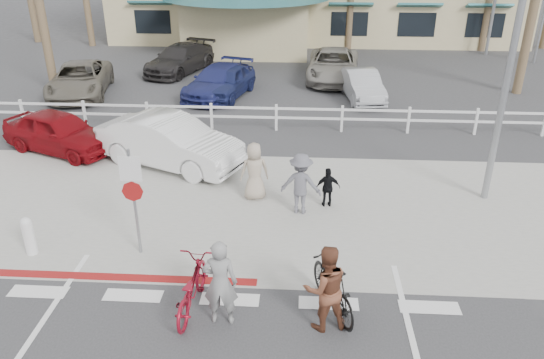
# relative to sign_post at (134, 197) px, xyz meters

# --- Properties ---
(ground) EXTENTS (140.00, 140.00, 0.00)m
(ground) POSITION_rel_sign_post_xyz_m (2.30, -2.20, -1.45)
(ground) COLOR #333335
(sidewalk_plaza) EXTENTS (22.00, 7.00, 0.01)m
(sidewalk_plaza) POSITION_rel_sign_post_xyz_m (2.30, 2.30, -1.44)
(sidewalk_plaza) COLOR gray
(sidewalk_plaza) RESTS_ON ground
(cross_street) EXTENTS (40.00, 5.00, 0.01)m
(cross_street) POSITION_rel_sign_post_xyz_m (2.30, 6.30, -1.45)
(cross_street) COLOR #333335
(cross_street) RESTS_ON ground
(parking_lot) EXTENTS (50.00, 16.00, 0.01)m
(parking_lot) POSITION_rel_sign_post_xyz_m (2.30, 15.80, -1.45)
(parking_lot) COLOR #333335
(parking_lot) RESTS_ON ground
(curb_red) EXTENTS (7.00, 0.25, 0.02)m
(curb_red) POSITION_rel_sign_post_xyz_m (-0.70, -1.00, -1.44)
(curb_red) COLOR maroon
(curb_red) RESTS_ON ground
(rail_fence) EXTENTS (29.40, 0.16, 1.00)m
(rail_fence) POSITION_rel_sign_post_xyz_m (2.80, 8.30, -0.95)
(rail_fence) COLOR silver
(rail_fence) RESTS_ON ground
(sign_post) EXTENTS (0.50, 0.10, 2.90)m
(sign_post) POSITION_rel_sign_post_xyz_m (0.00, 0.00, 0.00)
(sign_post) COLOR gray
(sign_post) RESTS_ON ground
(bollard_0) EXTENTS (0.26, 0.26, 0.95)m
(bollard_0) POSITION_rel_sign_post_xyz_m (-2.50, -0.20, -0.97)
(bollard_0) COLOR silver
(bollard_0) RESTS_ON ground
(streetlight_0) EXTENTS (0.60, 2.00, 9.00)m
(streetlight_0) POSITION_rel_sign_post_xyz_m (8.80, 3.30, 3.05)
(streetlight_0) COLOR gray
(streetlight_0) RESTS_ON ground
(bike_red) EXTENTS (0.81, 1.98, 1.02)m
(bike_red) POSITION_rel_sign_post_xyz_m (1.60, -1.90, -0.94)
(bike_red) COLOR maroon
(bike_red) RESTS_ON ground
(rider_red) EXTENTS (0.65, 0.43, 1.80)m
(rider_red) POSITION_rel_sign_post_xyz_m (2.24, -2.23, -0.55)
(rider_red) COLOR gray
(rider_red) RESTS_ON ground
(bike_black) EXTENTS (1.19, 1.93, 1.12)m
(bike_black) POSITION_rel_sign_post_xyz_m (4.35, -1.76, -0.89)
(bike_black) COLOR black
(bike_black) RESTS_ON ground
(rider_black) EXTENTS (0.99, 0.85, 1.75)m
(rider_black) POSITION_rel_sign_post_xyz_m (4.18, -2.24, -0.58)
(rider_black) COLOR brown
(rider_black) RESTS_ON ground
(pedestrian_a) EXTENTS (1.16, 0.80, 1.66)m
(pedestrian_a) POSITION_rel_sign_post_xyz_m (3.67, 2.16, -0.62)
(pedestrian_a) COLOR #5A5A63
(pedestrian_a) RESTS_ON ground
(pedestrian_child) EXTENTS (0.68, 0.34, 1.12)m
(pedestrian_child) POSITION_rel_sign_post_xyz_m (4.40, 2.54, -0.89)
(pedestrian_child) COLOR black
(pedestrian_child) RESTS_ON ground
(pedestrian_b) EXTENTS (0.90, 0.70, 1.63)m
(pedestrian_b) POSITION_rel_sign_post_xyz_m (2.40, 2.89, -0.63)
(pedestrian_b) COLOR tan
(pedestrian_b) RESTS_ON ground
(car_white_sedan) EXTENTS (5.05, 3.49, 1.58)m
(car_white_sedan) POSITION_rel_sign_post_xyz_m (-0.44, 4.96, -0.66)
(car_white_sedan) COLOR silver
(car_white_sedan) RESTS_ON ground
(car_red_compact) EXTENTS (4.35, 3.07, 1.38)m
(car_red_compact) POSITION_rel_sign_post_xyz_m (-4.39, 5.87, -0.76)
(car_red_compact) COLOR maroon
(car_red_compact) RESTS_ON ground
(lot_car_0) EXTENTS (3.25, 5.38, 1.40)m
(lot_car_0) POSITION_rel_sign_post_xyz_m (-6.25, 12.35, -0.75)
(lot_car_0) COLOR #645E52
(lot_car_0) RESTS_ON ground
(lot_car_1) EXTENTS (3.11, 4.87, 1.31)m
(lot_car_1) POSITION_rel_sign_post_xyz_m (-0.11, 12.54, -0.79)
(lot_car_1) COLOR navy
(lot_car_1) RESTS_ON ground
(lot_car_2) EXTENTS (2.50, 4.24, 1.35)m
(lot_car_2) POSITION_rel_sign_post_xyz_m (0.29, 12.49, -0.77)
(lot_car_2) COLOR #18204F
(lot_car_2) RESTS_ON ground
(lot_car_3) EXTENTS (1.85, 3.96, 1.25)m
(lot_car_3) POSITION_rel_sign_post_xyz_m (6.19, 12.42, -0.82)
(lot_car_3) COLOR #9FA2A7
(lot_car_3) RESTS_ON ground
(lot_car_4) EXTENTS (3.41, 5.15, 1.39)m
(lot_car_4) POSITION_rel_sign_post_xyz_m (-2.70, 16.54, -0.76)
(lot_car_4) COLOR black
(lot_car_4) RESTS_ON ground
(lot_car_5) EXTENTS (2.77, 5.40, 1.46)m
(lot_car_5) POSITION_rel_sign_post_xyz_m (5.08, 15.55, -0.72)
(lot_car_5) COLOR gray
(lot_car_5) RESTS_ON ground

